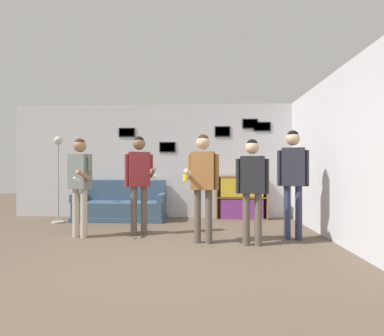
{
  "coord_description": "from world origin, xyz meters",
  "views": [
    {
      "loc": [
        0.69,
        -3.5,
        1.18
      ],
      "look_at": [
        0.46,
        1.81,
        1.18
      ],
      "focal_mm": 28.0,
      "sensor_mm": 36.0,
      "label": 1
    }
  ],
  "objects": [
    {
      "name": "wall_right",
      "position": [
        2.76,
        1.81,
        1.35
      ],
      "size": [
        0.06,
        6.02,
        2.7
      ],
      "color": "silver",
      "rests_on": "ground_plane"
    },
    {
      "name": "person_player_foreground_center",
      "position": [
        -0.48,
        1.72,
        1.08
      ],
      "size": [
        0.58,
        0.42,
        1.74
      ],
      "color": "brown",
      "rests_on": "ground_plane"
    },
    {
      "name": "person_spectator_near_bookshelf",
      "position": [
        1.4,
        1.08,
        0.99
      ],
      "size": [
        0.5,
        0.23,
        1.62
      ],
      "color": "brown",
      "rests_on": "ground_plane"
    },
    {
      "name": "floor_lamp",
      "position": [
        -2.47,
        2.8,
        1.21
      ],
      "size": [
        0.28,
        0.28,
        1.86
      ],
      "color": "#ADA89E",
      "rests_on": "ground_plane"
    },
    {
      "name": "person_watcher_holding_cup",
      "position": [
        0.65,
        1.19,
        1.05
      ],
      "size": [
        0.54,
        0.41,
        1.71
      ],
      "color": "brown",
      "rests_on": "ground_plane"
    },
    {
      "name": "person_player_foreground_left",
      "position": [
        -1.44,
        1.49,
        1.03
      ],
      "size": [
        0.47,
        0.57,
        1.68
      ],
      "color": "#B7AD99",
      "rests_on": "ground_plane"
    },
    {
      "name": "couch",
      "position": [
        -1.23,
        3.23,
        0.29
      ],
      "size": [
        2.02,
        0.8,
        0.89
      ],
      "color": "#3D5670",
      "rests_on": "ground_plane"
    },
    {
      "name": "person_spectator_far_right",
      "position": [
        2.13,
        1.48,
        1.12
      ],
      "size": [
        0.49,
        0.28,
        1.8
      ],
      "color": "#2D334C",
      "rests_on": "ground_plane"
    },
    {
      "name": "drinking_cup",
      "position": [
        1.58,
        3.43,
        1.05
      ],
      "size": [
        0.07,
        0.07,
        0.11
      ],
      "color": "yellow",
      "rests_on": "bookshelf"
    },
    {
      "name": "wall_back",
      "position": [
        0.01,
        3.65,
        1.36
      ],
      "size": [
        7.86,
        0.08,
        2.7
      ],
      "color": "silver",
      "rests_on": "ground_plane"
    },
    {
      "name": "bookshelf",
      "position": [
        1.52,
        3.43,
        0.49
      ],
      "size": [
        1.16,
        0.3,
        0.99
      ],
      "color": "olive",
      "rests_on": "ground_plane"
    },
    {
      "name": "ground_plane",
      "position": [
        0.0,
        0.0,
        0.0
      ],
      "size": [
        20.0,
        20.0,
        0.0
      ],
      "primitive_type": "plane",
      "color": "brown"
    }
  ]
}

